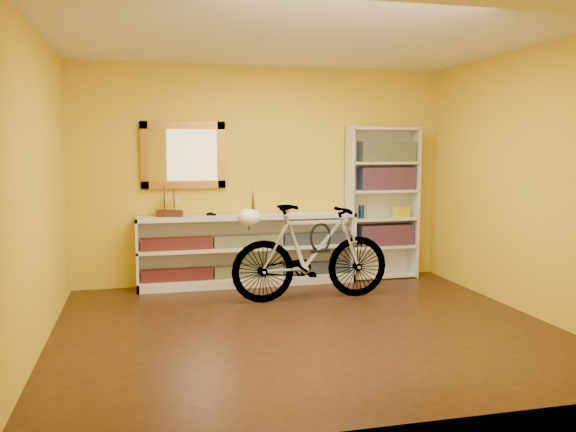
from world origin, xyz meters
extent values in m
cube|color=black|center=(0.00, 0.00, -0.01)|extent=(4.50, 4.00, 0.01)
cube|color=silver|center=(0.00, 0.00, 2.60)|extent=(4.50, 4.00, 0.01)
cube|color=yellow|center=(0.00, 2.00, 1.30)|extent=(4.50, 0.01, 2.60)
cube|color=yellow|center=(-2.25, 0.00, 1.30)|extent=(0.01, 4.00, 2.60)
cube|color=yellow|center=(2.25, 0.00, 1.30)|extent=(0.01, 4.00, 2.60)
cube|color=brown|center=(-0.95, 1.97, 1.55)|extent=(0.98, 0.06, 0.78)
cube|color=silver|center=(0.90, 1.99, 0.25)|extent=(0.09, 0.02, 0.09)
cube|color=black|center=(-0.22, 1.79, 0.17)|extent=(2.50, 0.13, 0.14)
cube|color=navy|center=(-0.22, 1.79, 0.54)|extent=(2.50, 0.13, 0.14)
imported|color=black|center=(-0.65, 1.81, 0.85)|extent=(0.00, 0.00, 0.00)
cone|color=brown|center=(-0.16, 1.81, 1.01)|extent=(0.05, 0.05, 0.32)
sphere|color=brown|center=(0.24, 1.81, 0.90)|extent=(0.09, 0.09, 0.09)
cube|color=maroon|center=(1.54, 1.84, 0.55)|extent=(0.70, 0.22, 0.26)
cube|color=maroon|center=(1.54, 1.84, 1.25)|extent=(0.70, 0.22, 0.28)
cube|color=#1C4F62|center=(1.54, 1.84, 1.59)|extent=(0.70, 0.22, 0.25)
cylinder|color=navy|center=(1.21, 1.82, 0.85)|extent=(0.07, 0.07, 0.16)
cube|color=maroon|center=(1.29, 1.87, 1.57)|extent=(0.19, 0.19, 0.20)
cube|color=yellow|center=(1.74, 1.80, 0.83)|extent=(0.21, 0.17, 0.14)
imported|color=silver|center=(0.32, 0.96, 0.52)|extent=(0.49, 1.78, 1.04)
ellipsoid|color=white|center=(-0.36, 0.95, 0.92)|extent=(0.24, 0.23, 0.18)
torus|color=black|center=(0.42, 0.96, 0.68)|extent=(0.24, 0.03, 0.24)
camera|label=1|loc=(-1.42, -5.14, 1.64)|focal=37.38mm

